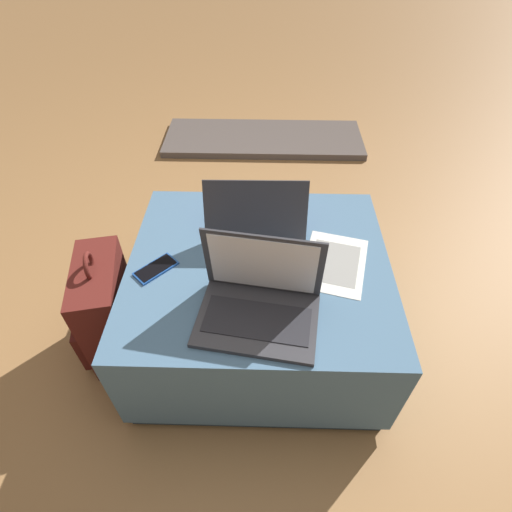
{
  "coord_description": "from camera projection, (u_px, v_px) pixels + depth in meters",
  "views": [
    {
      "loc": [
        0.02,
        -0.98,
        1.45
      ],
      "look_at": [
        -0.01,
        -0.05,
        0.52
      ],
      "focal_mm": 28.0,
      "sensor_mm": 36.0,
      "label": 1
    }
  ],
  "objects": [
    {
      "name": "fireplace_hearth",
      "position": [
        264.0,
        139.0,
        2.87
      ],
      "size": [
        1.4,
        0.5,
        0.04
      ],
      "color": "#564C47",
      "rests_on": "ground_plane"
    },
    {
      "name": "ottoman",
      "position": [
        259.0,
        301.0,
        1.56
      ],
      "size": [
        0.93,
        0.83,
        0.44
      ],
      "color": "#2A3D4E",
      "rests_on": "ground_plane"
    },
    {
      "name": "cell_phone",
      "position": [
        156.0,
        269.0,
        1.38
      ],
      "size": [
        0.15,
        0.16,
        0.01
      ],
      "rotation": [
        0.0,
        0.0,
        2.38
      ],
      "color": "#1E4C9E",
      "rests_on": "ottoman"
    },
    {
      "name": "laptop_near",
      "position": [
        259.0,
        301.0,
        1.22
      ],
      "size": [
        0.4,
        0.31,
        0.27
      ],
      "rotation": [
        0.0,
        0.0,
        -0.15
      ],
      "color": "#333338",
      "rests_on": "ottoman"
    },
    {
      "name": "paper_sheet",
      "position": [
        335.0,
        263.0,
        1.41
      ],
      "size": [
        0.28,
        0.34,
        0.0
      ],
      "rotation": [
        0.0,
        0.0,
        -0.25
      ],
      "color": "silver",
      "rests_on": "ottoman"
    },
    {
      "name": "ground_plane",
      "position": [
        258.0,
        333.0,
        1.72
      ],
      "size": [
        14.0,
        14.0,
        0.0
      ],
      "primitive_type": "plane",
      "color": "#9E7042"
    },
    {
      "name": "laptop_far",
      "position": [
        256.0,
        217.0,
        1.51
      ],
      "size": [
        0.37,
        0.23,
        0.23
      ],
      "rotation": [
        0.0,
        0.0,
        3.15
      ],
      "color": "#333338",
      "rests_on": "ottoman"
    },
    {
      "name": "backpack",
      "position": [
        106.0,
        311.0,
        1.54
      ],
      "size": [
        0.26,
        0.37,
        0.51
      ],
      "rotation": [
        0.0,
        0.0,
        -1.36
      ],
      "color": "#5B1E19",
      "rests_on": "ground_plane"
    }
  ]
}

